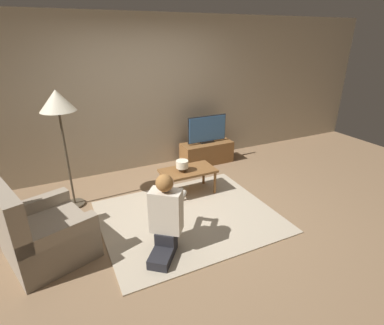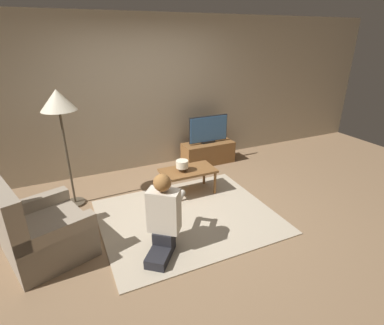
# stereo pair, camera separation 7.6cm
# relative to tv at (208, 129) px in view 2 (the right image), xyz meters

# --- Properties ---
(ground_plane) EXTENTS (10.00, 10.00, 0.00)m
(ground_plane) POSITION_rel_tv_xyz_m (-1.11, -1.55, -0.66)
(ground_plane) COLOR #896B4C
(wall_back) EXTENTS (10.00, 0.06, 2.60)m
(wall_back) POSITION_rel_tv_xyz_m (-1.11, 0.38, 0.64)
(wall_back) COLOR tan
(wall_back) RESTS_ON ground_plane
(rug) EXTENTS (2.25, 1.88, 0.02)m
(rug) POSITION_rel_tv_xyz_m (-1.11, -1.55, -0.65)
(rug) COLOR #BCAD93
(rug) RESTS_ON ground_plane
(tv_stand) EXTENTS (0.97, 0.39, 0.40)m
(tv_stand) POSITION_rel_tv_xyz_m (0.00, -0.00, -0.46)
(tv_stand) COLOR brown
(tv_stand) RESTS_ON ground_plane
(tv) EXTENTS (0.77, 0.08, 0.51)m
(tv) POSITION_rel_tv_xyz_m (0.00, 0.00, 0.00)
(tv) COLOR black
(tv) RESTS_ON tv_stand
(coffee_table) EXTENTS (0.81, 0.45, 0.41)m
(coffee_table) POSITION_rel_tv_xyz_m (-0.84, -0.96, -0.30)
(coffee_table) COLOR brown
(coffee_table) RESTS_ON ground_plane
(floor_lamp) EXTENTS (0.45, 0.45, 1.64)m
(floor_lamp) POSITION_rel_tv_xyz_m (-2.45, -0.55, 0.77)
(floor_lamp) COLOR #4C4233
(floor_lamp) RESTS_ON ground_plane
(armchair) EXTENTS (1.03, 1.07, 0.93)m
(armchair) POSITION_rel_tv_xyz_m (-2.85, -1.55, -0.37)
(armchair) COLOR gray
(armchair) RESTS_ON ground_plane
(person_kneeling) EXTENTS (0.68, 0.77, 0.94)m
(person_kneeling) POSITION_rel_tv_xyz_m (-1.62, -2.05, -0.19)
(person_kneeling) COLOR #232328
(person_kneeling) RESTS_ON rug
(table_lamp) EXTENTS (0.18, 0.18, 0.17)m
(table_lamp) POSITION_rel_tv_xyz_m (-0.94, -0.98, -0.15)
(table_lamp) COLOR #4C3823
(table_lamp) RESTS_ON coffee_table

